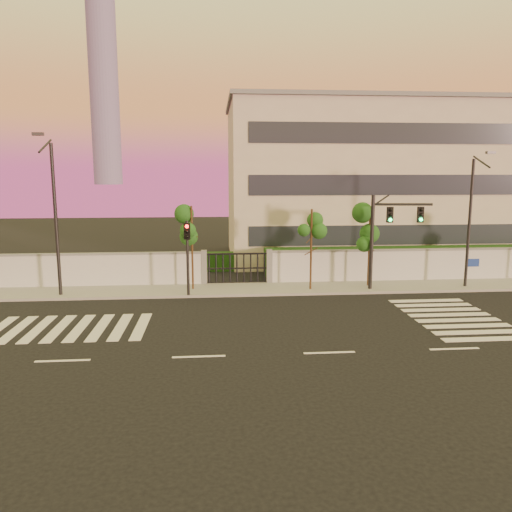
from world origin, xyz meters
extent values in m
plane|color=black|center=(0.00, 0.00, 0.00)|extent=(120.00, 120.00, 0.00)
cube|color=gray|center=(0.00, 10.50, 0.07)|extent=(60.00, 3.00, 0.15)
cube|color=#BABDC2|center=(14.50, 12.00, 1.00)|extent=(31.00, 0.30, 2.00)
cube|color=slate|center=(14.50, 12.00, 2.06)|extent=(31.00, 0.36, 0.12)
cube|color=slate|center=(-5.00, 12.00, 1.10)|extent=(0.35, 0.35, 2.20)
cube|color=slate|center=(-1.00, 12.00, 1.10)|extent=(0.35, 0.35, 2.20)
cube|color=#113610|center=(9.00, 14.50, 0.90)|extent=(20.00, 2.00, 1.80)
cube|color=#113610|center=(-16.00, 14.50, 0.70)|extent=(12.00, 1.80, 1.40)
cube|color=#113610|center=(-3.00, 17.00, 0.60)|extent=(6.00, 1.50, 1.20)
cube|color=#BAAF9D|center=(9.00, 22.00, 6.00)|extent=(24.00, 12.00, 12.00)
cube|color=#262D38|center=(9.00, 15.98, 2.50)|extent=(22.00, 0.08, 1.40)
cube|color=#262D38|center=(9.00, 15.98, 6.00)|extent=(22.00, 0.08, 1.40)
cube|color=#262D38|center=(9.00, 15.98, 9.50)|extent=(22.00, 0.08, 1.40)
cube|color=slate|center=(9.00, 22.00, 12.10)|extent=(24.40, 12.40, 0.30)
cylinder|color=slate|center=(-65.00, 280.00, 55.00)|extent=(16.00, 16.00, 110.00)
cube|color=silver|center=(-13.10, 4.00, 0.01)|extent=(0.50, 4.00, 0.02)
cube|color=silver|center=(-12.20, 4.00, 0.01)|extent=(0.50, 4.00, 0.02)
cube|color=silver|center=(-11.30, 4.00, 0.01)|extent=(0.50, 4.00, 0.02)
cube|color=silver|center=(-10.40, 4.00, 0.01)|extent=(0.50, 4.00, 0.02)
cube|color=silver|center=(-9.50, 4.00, 0.01)|extent=(0.50, 4.00, 0.02)
cube|color=silver|center=(-8.60, 4.00, 0.01)|extent=(0.50, 4.00, 0.02)
cube|color=silver|center=(-7.70, 4.00, 0.01)|extent=(0.50, 4.00, 0.02)
cube|color=silver|center=(7.00, 1.00, 0.01)|extent=(4.00, 0.50, 0.02)
cube|color=silver|center=(7.00, 1.90, 0.01)|extent=(4.00, 0.50, 0.02)
cube|color=silver|center=(7.00, 2.80, 0.01)|extent=(4.00, 0.50, 0.02)
cube|color=silver|center=(7.00, 3.70, 0.01)|extent=(4.00, 0.50, 0.02)
cube|color=silver|center=(7.00, 4.60, 0.01)|extent=(4.00, 0.50, 0.02)
cube|color=silver|center=(7.00, 5.50, 0.01)|extent=(4.00, 0.50, 0.02)
cube|color=silver|center=(7.00, 6.40, 0.01)|extent=(4.00, 0.50, 0.02)
cube|color=silver|center=(7.00, 7.30, 0.01)|extent=(4.00, 0.50, 0.02)
cube|color=silver|center=(-10.00, 0.00, 0.01)|extent=(2.00, 0.15, 0.01)
cube|color=silver|center=(-5.00, 0.00, 0.01)|extent=(2.00, 0.15, 0.01)
cube|color=silver|center=(0.00, 0.00, 0.01)|extent=(2.00, 0.15, 0.01)
cube|color=silver|center=(5.00, 0.00, 0.01)|extent=(2.00, 0.15, 0.01)
cylinder|color=#382314|center=(-5.64, 10.58, 2.49)|extent=(0.12, 0.12, 4.99)
sphere|color=#1F4112|center=(-5.64, 10.58, 3.99)|extent=(1.08, 1.08, 1.08)
sphere|color=#1F4112|center=(-5.29, 10.78, 3.24)|extent=(0.83, 0.83, 0.83)
sphere|color=#1F4112|center=(-5.93, 10.43, 3.49)|extent=(0.79, 0.79, 0.79)
cylinder|color=#382314|center=(1.19, 9.96, 2.40)|extent=(0.12, 0.12, 4.80)
sphere|color=#1F4112|center=(1.19, 9.96, 3.84)|extent=(1.08, 1.08, 1.08)
sphere|color=#1F4112|center=(1.53, 10.15, 3.12)|extent=(0.83, 0.83, 0.83)
sphere|color=#1F4112|center=(0.89, 9.81, 3.36)|extent=(0.79, 0.79, 0.79)
cylinder|color=#382314|center=(4.82, 10.60, 2.43)|extent=(0.13, 0.13, 4.86)
sphere|color=#1F4112|center=(4.82, 10.60, 3.89)|extent=(1.15, 1.15, 1.15)
sphere|color=#1F4112|center=(5.18, 10.81, 3.16)|extent=(0.88, 0.88, 0.88)
sphere|color=#1F4112|center=(4.50, 10.44, 3.40)|extent=(0.83, 0.83, 0.83)
cylinder|color=black|center=(4.68, 9.78, 2.80)|extent=(0.22, 0.22, 5.60)
cylinder|color=black|center=(6.39, 9.78, 5.05)|extent=(3.43, 0.50, 0.14)
cube|color=black|center=(5.67, 9.73, 4.47)|extent=(0.32, 0.16, 0.81)
sphere|color=#0CF259|center=(5.67, 9.62, 4.21)|extent=(0.18, 0.18, 0.18)
cube|color=black|center=(7.48, 9.73, 4.47)|extent=(0.32, 0.16, 0.81)
sphere|color=#0CF259|center=(7.48, 9.62, 4.21)|extent=(0.18, 0.18, 0.18)
cylinder|color=black|center=(-5.83, 9.10, 2.14)|extent=(0.15, 0.15, 4.27)
cube|color=black|center=(-5.83, 9.05, 3.70)|extent=(0.33, 0.17, 0.85)
sphere|color=red|center=(-5.83, 8.94, 3.97)|extent=(0.19, 0.19, 0.19)
cylinder|color=black|center=(-12.92, 9.81, 4.20)|extent=(0.19, 0.19, 8.40)
cylinder|color=black|center=(-12.92, 8.86, 8.19)|extent=(0.11, 2.01, 0.82)
cube|color=#3F3F44|center=(-12.92, 7.92, 8.72)|extent=(0.53, 0.26, 0.16)
cylinder|color=black|center=(10.56, 9.95, 3.81)|extent=(0.17, 0.17, 7.63)
cylinder|color=black|center=(10.56, 9.09, 7.44)|extent=(0.10, 1.82, 0.74)
cube|color=#3F3F44|center=(10.56, 8.23, 7.91)|extent=(0.48, 0.24, 0.14)
camera|label=1|loc=(-4.36, -18.01, 6.86)|focal=35.00mm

